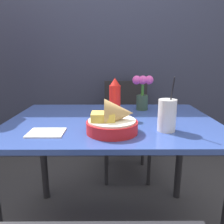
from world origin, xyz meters
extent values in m
cube|color=#2D334C|center=(0.00, 1.09, 1.30)|extent=(7.00, 0.06, 2.60)
cube|color=#334C9E|center=(0.00, 0.00, 0.72)|extent=(1.14, 0.81, 0.02)
cylinder|color=black|center=(-0.51, 0.34, 0.35)|extent=(0.05, 0.05, 0.70)
cylinder|color=black|center=(0.51, 0.34, 0.35)|extent=(0.05, 0.05, 0.70)
cylinder|color=black|center=(-0.04, 0.51, 0.22)|extent=(0.03, 0.03, 0.44)
cylinder|color=black|center=(0.32, 0.51, 0.22)|extent=(0.03, 0.03, 0.44)
cylinder|color=black|center=(-0.04, 0.87, 0.22)|extent=(0.03, 0.03, 0.44)
cylinder|color=black|center=(0.32, 0.87, 0.22)|extent=(0.03, 0.03, 0.44)
cube|color=black|center=(0.14, 0.69, 0.45)|extent=(0.40, 0.40, 0.02)
cube|color=black|center=(0.14, 0.88, 0.66)|extent=(0.40, 0.03, 0.39)
cylinder|color=red|center=(0.00, -0.21, 0.75)|extent=(0.24, 0.24, 0.05)
cylinder|color=white|center=(0.00, -0.21, 0.79)|extent=(0.22, 0.22, 0.01)
cone|color=tan|center=(0.03, -0.21, 0.82)|extent=(0.13, 0.13, 0.13)
cube|color=#E5C14C|center=(-0.04, -0.22, 0.80)|extent=(0.11, 0.08, 0.04)
cylinder|color=red|center=(0.02, 0.04, 0.82)|extent=(0.06, 0.06, 0.19)
cone|color=red|center=(0.02, 0.04, 0.93)|extent=(0.06, 0.06, 0.04)
cylinder|color=silver|center=(0.25, -0.19, 0.80)|extent=(0.08, 0.08, 0.15)
cylinder|color=black|center=(0.25, -0.19, 0.79)|extent=(0.08, 0.08, 0.12)
cylinder|color=black|center=(0.27, -0.19, 0.87)|extent=(0.01, 0.08, 0.23)
cylinder|color=#2D4738|center=(0.20, 0.24, 0.78)|extent=(0.07, 0.07, 0.10)
cylinder|color=#33722D|center=(0.20, 0.24, 0.87)|extent=(0.02, 0.02, 0.09)
sphere|color=#D14CB2|center=(0.20, 0.24, 0.92)|extent=(0.06, 0.06, 0.06)
sphere|color=#D14CB2|center=(0.16, 0.24, 0.92)|extent=(0.06, 0.06, 0.06)
sphere|color=#D14CB2|center=(0.24, 0.24, 0.92)|extent=(0.06, 0.06, 0.06)
cube|color=white|center=(-0.30, -0.22, 0.73)|extent=(0.16, 0.13, 0.01)
camera|label=1|loc=(-0.01, -1.16, 1.06)|focal=35.00mm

